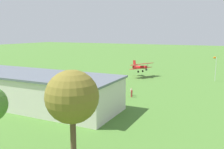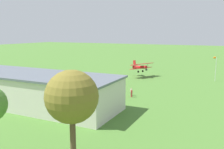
# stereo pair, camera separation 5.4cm
# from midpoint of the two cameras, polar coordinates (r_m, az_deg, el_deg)

# --- Properties ---
(ground_plane) EXTENTS (400.00, 400.00, 0.00)m
(ground_plane) POSITION_cam_midpoint_polar(r_m,az_deg,el_deg) (76.42, 3.08, -0.50)
(ground_plane) COLOR #47752D
(hangar) EXTENTS (33.63, 11.64, 6.13)m
(hangar) POSITION_cam_midpoint_polar(r_m,az_deg,el_deg) (48.45, -17.72, -3.29)
(hangar) COLOR beige
(hangar) RESTS_ON ground_plane
(biplane) EXTENTS (6.85, 8.12, 3.59)m
(biplane) POSITION_cam_midpoint_polar(r_m,az_deg,el_deg) (76.10, 6.62, 1.78)
(biplane) COLOR #B21E1E
(car_orange) EXTENTS (2.42, 4.58, 1.69)m
(car_orange) POSITION_cam_midpoint_polar(r_m,az_deg,el_deg) (69.60, -21.16, -1.45)
(car_orange) COLOR orange
(car_orange) RESTS_ON ground_plane
(person_near_hangar_door) EXTENTS (0.45, 0.45, 1.66)m
(person_near_hangar_door) POSITION_cam_midpoint_polar(r_m,az_deg,el_deg) (53.94, 4.51, -3.98)
(person_near_hangar_door) COLOR #33723F
(person_near_hangar_door) RESTS_ON ground_plane
(person_at_fence_line) EXTENTS (0.50, 0.50, 1.71)m
(person_at_fence_line) POSITION_cam_midpoint_polar(r_m,az_deg,el_deg) (55.23, 1.61, -3.60)
(person_at_fence_line) COLOR orange
(person_at_fence_line) RESTS_ON ground_plane
(person_walking_on_apron) EXTENTS (0.51, 0.51, 1.71)m
(person_walking_on_apron) POSITION_cam_midpoint_polar(r_m,az_deg,el_deg) (52.53, 4.58, -4.33)
(person_walking_on_apron) COLOR #B23333
(person_walking_on_apron) RESTS_ON ground_plane
(tree_at_field_edge) EXTENTS (5.47, 5.47, 10.00)m
(tree_at_field_edge) POSITION_cam_midpoint_polar(r_m,az_deg,el_deg) (25.12, -9.24, -5.21)
(tree_at_field_edge) COLOR brown
(tree_at_field_edge) RESTS_ON ground_plane
(windsock) EXTENTS (1.30, 1.43, 6.89)m
(windsock) POSITION_cam_midpoint_polar(r_m,az_deg,el_deg) (74.20, 22.58, 3.16)
(windsock) COLOR silver
(windsock) RESTS_ON ground_plane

